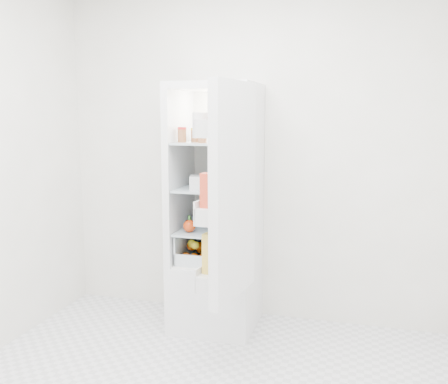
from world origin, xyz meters
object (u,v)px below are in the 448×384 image
(refrigerator, at_px, (218,238))
(fridge_door, at_px, (229,196))
(red_cabbage, at_px, (225,218))
(mushroom_bowl, at_px, (202,221))

(refrigerator, distance_m, fridge_door, 0.81)
(refrigerator, relative_size, red_cabbage, 10.66)
(red_cabbage, distance_m, fridge_door, 0.68)
(red_cabbage, xyz_separation_m, fridge_door, (0.19, -0.60, 0.26))
(red_cabbage, height_order, mushroom_bowl, red_cabbage)
(mushroom_bowl, distance_m, fridge_door, 0.82)
(mushroom_bowl, relative_size, fridge_door, 0.11)
(mushroom_bowl, xyz_separation_m, fridge_door, (0.39, -0.65, 0.31))
(refrigerator, distance_m, mushroom_bowl, 0.18)
(refrigerator, bearing_deg, mushroom_bowl, 172.51)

